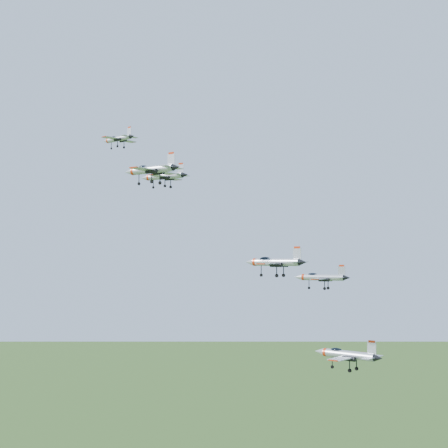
% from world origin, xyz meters
% --- Properties ---
extents(jet_lead, '(10.25, 8.73, 2.79)m').
position_xyz_m(jet_lead, '(-27.52, 12.65, 159.64)').
color(jet_lead, '#AFB3BC').
extents(jet_left_high, '(10.89, 9.04, 2.91)m').
position_xyz_m(jet_left_high, '(-9.04, 0.14, 148.70)').
color(jet_left_high, '#AFB3BC').
extents(jet_right_high, '(11.73, 9.84, 3.14)m').
position_xyz_m(jet_right_high, '(-2.74, -15.65, 147.56)').
color(jet_right_high, '#AFB3BC').
extents(jet_left_low, '(10.81, 8.97, 2.89)m').
position_xyz_m(jet_left_low, '(19.82, 7.50, 129.49)').
color(jet_left_low, '#AFB3BC').
extents(jet_right_low, '(11.54, 9.74, 3.11)m').
position_xyz_m(jet_right_low, '(16.37, -8.96, 132.35)').
color(jet_right_low, '#AFB3BC').
extents(jet_trail, '(12.22, 10.42, 3.34)m').
position_xyz_m(jet_trail, '(26.54, -2.57, 117.30)').
color(jet_trail, '#AFB3BC').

